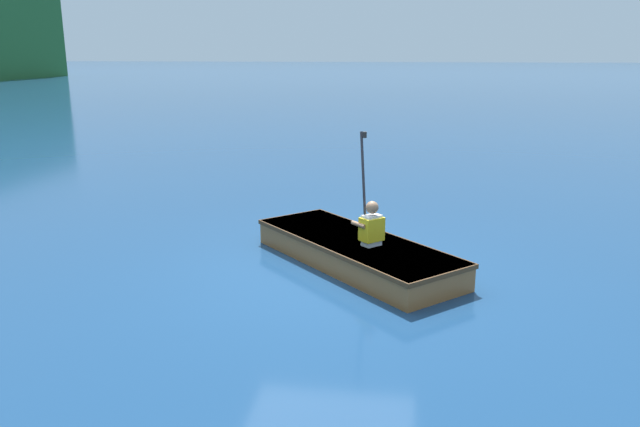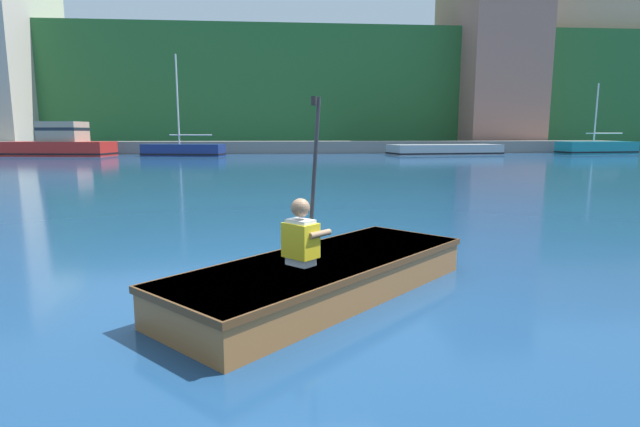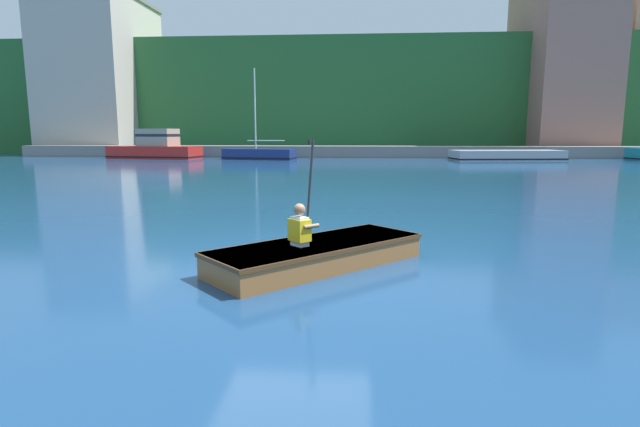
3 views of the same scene
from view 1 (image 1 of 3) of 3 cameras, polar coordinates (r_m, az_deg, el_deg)
ground_plane at (r=8.37m, az=0.69°, el=-5.47°), size 300.00×300.00×0.00m
rowboat_foreground at (r=8.68m, az=3.09°, el=-3.28°), size 3.21×3.16×0.36m
person_paddler at (r=8.28m, az=4.70°, el=-1.01°), size 0.46×0.46×1.50m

